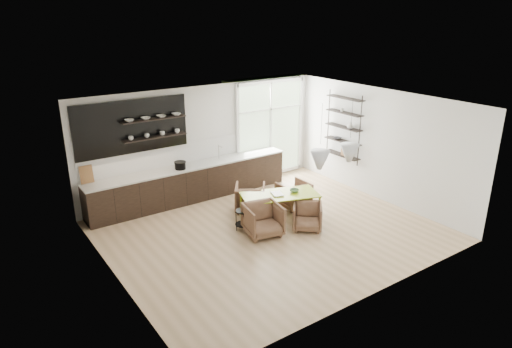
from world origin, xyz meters
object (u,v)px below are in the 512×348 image
armchair_back_right (293,195)px  wire_stool (243,217)px  armchair_front_left (263,220)px  armchair_front_right (307,216)px  armchair_back_left (250,198)px  dining_table (280,196)px

armchair_back_right → wire_stool: bearing=12.3°
wire_stool → armchair_front_left: bearing=-63.6°
armchair_front_right → armchair_back_right: bearing=105.6°
wire_stool → armchair_front_right: bearing=-33.0°
armchair_back_right → armchair_front_left: (-1.52, -0.81, 0.03)m
armchair_back_left → wire_stool: size_ratio=1.58×
armchair_back_right → armchair_front_right: size_ratio=1.09×
dining_table → wire_stool: bearing=-164.5°
armchair_front_left → wire_stool: bearing=127.8°
armchair_back_left → wire_stool: armchair_back_left is taller
armchair_front_left → wire_stool: size_ratio=1.67×
armchair_back_left → armchair_front_left: bearing=104.4°
dining_table → wire_stool: (-1.00, 0.05, -0.31)m
armchair_front_left → wire_stool: armchair_front_left is taller
armchair_back_right → armchair_front_right: (-0.53, -1.15, -0.03)m
armchair_front_right → wire_stool: armchair_front_right is taller
armchair_front_left → armchair_front_right: (0.99, -0.34, -0.06)m
armchair_front_right → wire_stool: bearing=-172.7°
armchair_front_left → armchair_back_right: bearing=39.3°
armchair_back_left → armchair_front_left: (-0.50, -1.24, 0.02)m
armchair_back_right → wire_stool: size_ratio=1.54×
armchair_back_left → armchair_back_right: bearing=-166.7°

